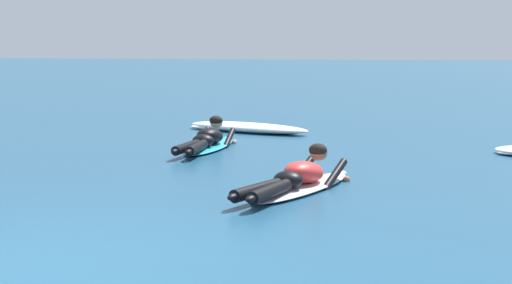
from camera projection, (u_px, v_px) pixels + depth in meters
name	position (u px, v px, depth m)	size (l,w,h in m)	color
ground_plane	(259.00, 128.00, 15.73)	(120.00, 120.00, 0.00)	navy
surfer_near	(298.00, 179.00, 9.12)	(1.22, 2.56, 0.55)	silver
surfer_far	(207.00, 141.00, 12.63)	(0.61, 2.57, 0.53)	#2DB2D1
whitewater_mid_left	(248.00, 128.00, 15.09)	(2.64, 1.58, 0.18)	white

